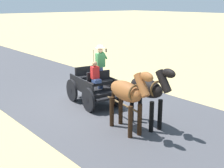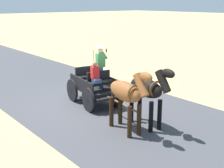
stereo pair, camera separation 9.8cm
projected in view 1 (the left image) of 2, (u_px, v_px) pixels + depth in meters
name	position (u px, v px, depth m)	size (l,w,h in m)	color
ground_plane	(92.00, 102.00, 12.95)	(200.00, 200.00, 0.00)	tan
road_surface	(92.00, 102.00, 12.95)	(6.72, 160.00, 0.01)	#424247
horse_drawn_carriage	(95.00, 85.00, 12.50)	(1.76, 4.51, 2.50)	black
horse_near_side	(148.00, 89.00, 10.09)	(0.76, 2.15, 2.21)	black
horse_off_side	(127.00, 93.00, 9.66)	(0.77, 2.15, 2.21)	brown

